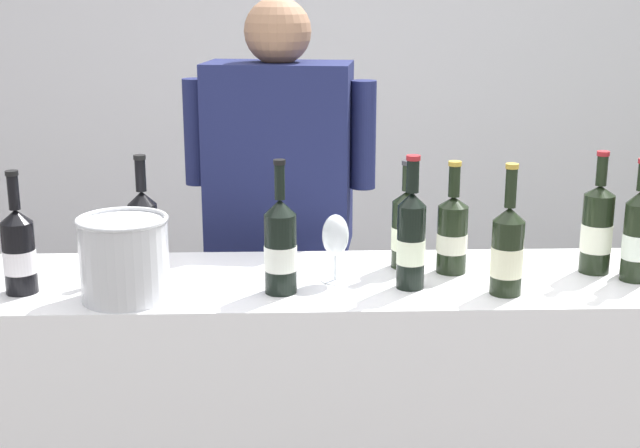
# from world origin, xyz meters

# --- Properties ---
(wall_back) EXTENTS (8.00, 0.10, 2.80)m
(wall_back) POSITION_xyz_m (0.00, 2.60, 1.40)
(wall_back) COLOR white
(wall_back) RESTS_ON ground_plane
(counter) EXTENTS (2.26, 0.50, 0.94)m
(counter) POSITION_xyz_m (0.00, 0.00, 0.47)
(counter) COLOR white
(counter) RESTS_ON ground_plane
(wine_bottle_0) EXTENTS (0.08, 0.08, 0.33)m
(wine_bottle_0) POSITION_xyz_m (0.32, -0.13, 1.06)
(wine_bottle_0) COLOR black
(wine_bottle_0) RESTS_ON counter
(wine_bottle_1) EXTENTS (0.08, 0.08, 0.31)m
(wine_bottle_1) POSITION_xyz_m (-0.90, -0.08, 1.05)
(wine_bottle_1) COLOR black
(wine_bottle_1) RESTS_ON counter
(wine_bottle_2) EXTENTS (0.08, 0.08, 0.32)m
(wine_bottle_2) POSITION_xyz_m (-0.61, 0.08, 1.06)
(wine_bottle_2) COLOR black
(wine_bottle_2) RESTS_ON counter
(wine_bottle_4) EXTENTS (0.08, 0.08, 0.33)m
(wine_bottle_4) POSITION_xyz_m (0.61, 0.03, 1.06)
(wine_bottle_4) COLOR black
(wine_bottle_4) RESTS_ON counter
(wine_bottle_5) EXTENTS (0.08, 0.08, 0.30)m
(wine_bottle_5) POSITION_xyz_m (0.10, 0.09, 1.05)
(wine_bottle_5) COLOR black
(wine_bottle_5) RESTS_ON counter
(wine_bottle_6) EXTENTS (0.08, 0.08, 0.31)m
(wine_bottle_6) POSITION_xyz_m (0.22, 0.05, 1.05)
(wine_bottle_6) COLOR black
(wine_bottle_6) RESTS_ON counter
(wine_bottle_7) EXTENTS (0.07, 0.07, 0.35)m
(wine_bottle_7) POSITION_xyz_m (0.09, -0.08, 1.07)
(wine_bottle_7) COLOR black
(wine_bottle_7) RESTS_ON counter
(wine_bottle_8) EXTENTS (0.07, 0.07, 0.33)m
(wine_bottle_8) POSITION_xyz_m (0.69, -0.04, 1.06)
(wine_bottle_8) COLOR black
(wine_bottle_8) RESTS_ON counter
(wine_bottle_10) EXTENTS (0.08, 0.08, 0.34)m
(wine_bottle_10) POSITION_xyz_m (-0.24, -0.10, 1.06)
(wine_bottle_10) COLOR black
(wine_bottle_10) RESTS_ON counter
(wine_glass) EXTENTS (0.07, 0.07, 0.18)m
(wine_glass) POSITION_xyz_m (-0.10, -0.02, 1.06)
(wine_glass) COLOR silver
(wine_glass) RESTS_ON counter
(ice_bucket) EXTENTS (0.22, 0.22, 0.21)m
(ice_bucket) POSITION_xyz_m (-0.63, -0.14, 1.05)
(ice_bucket) COLOR silver
(ice_bucket) RESTS_ON counter
(person_server) EXTENTS (0.61, 0.30, 1.66)m
(person_server) POSITION_xyz_m (-0.25, 0.55, 0.81)
(person_server) COLOR black
(person_server) RESTS_ON ground_plane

